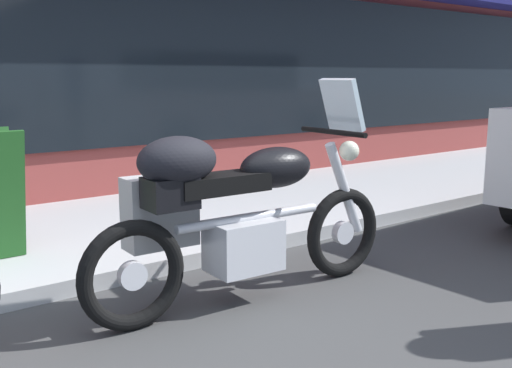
% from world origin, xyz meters
% --- Properties ---
extents(ground_plane, '(80.00, 80.00, 0.00)m').
position_xyz_m(ground_plane, '(0.00, 0.00, 0.00)').
color(ground_plane, '#3B3B3B').
extents(touring_motorcycle, '(2.23, 0.73, 1.40)m').
position_xyz_m(touring_motorcycle, '(0.52, 0.63, 0.60)').
color(touring_motorcycle, black).
rests_on(touring_motorcycle, ground_plane).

